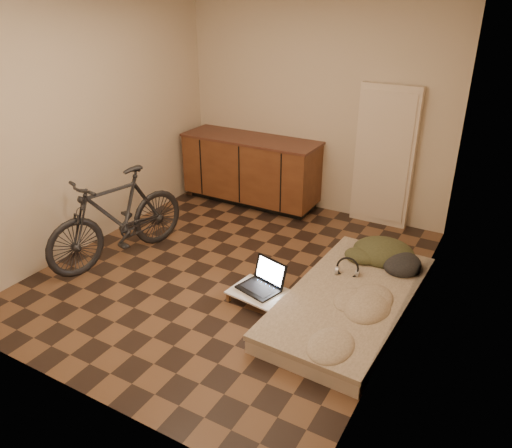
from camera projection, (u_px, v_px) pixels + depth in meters
The scene contains 10 objects.
room_shell at pixel (229, 151), 4.63m from camera, with size 3.50×4.00×2.60m.
cabinets at pixel (251, 170), 6.66m from camera, with size 1.84×0.62×0.91m.
appliance_panel at pixel (384, 157), 5.93m from camera, with size 0.70×0.10×1.70m, color beige.
bicycle at pixel (117, 212), 5.23m from camera, with size 0.49×1.67×1.08m, color black.
futon at pixel (350, 301), 4.55m from camera, with size 1.07×2.10×0.18m.
clothing_pile at pixel (388, 248), 5.00m from camera, with size 0.67×0.55×0.27m, color #3B3D23, non-canonical shape.
headphones at pixel (348, 267), 4.76m from camera, with size 0.24×0.22×0.16m, color black, non-canonical shape.
lap_desk at pixel (264, 294), 4.64m from camera, with size 0.67×0.48×0.10m.
laptop at pixel (262, 283), 4.70m from camera, with size 0.45×0.42×0.26m.
mouse at pixel (281, 302), 4.48m from camera, with size 0.05×0.09×0.03m, color silver.
Camera 1 is at (2.43, -3.77, 2.68)m, focal length 35.00 mm.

